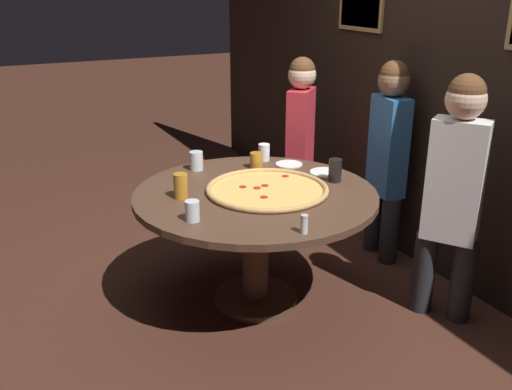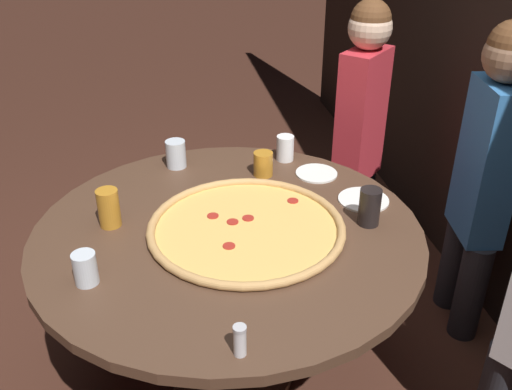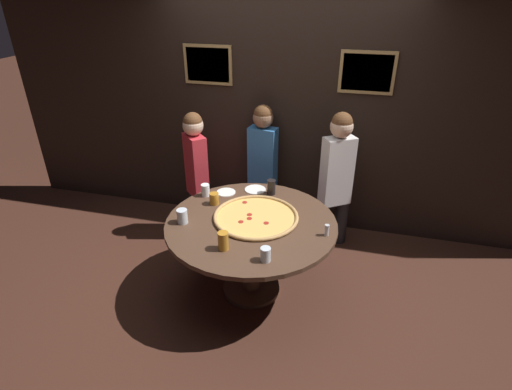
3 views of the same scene
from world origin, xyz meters
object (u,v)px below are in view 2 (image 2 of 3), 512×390
at_px(drink_cup_beside_pizza, 285,148).
at_px(diner_centre_back, 486,169).
at_px(drink_cup_near_right, 263,164).
at_px(diner_far_left, 361,121).
at_px(condiment_shaker, 240,340).
at_px(drink_cup_far_left, 176,154).
at_px(white_plate_far_back, 363,200).
at_px(drink_cup_by_shaker, 109,208).
at_px(dining_table, 229,261).
at_px(giant_pizza, 246,227).
at_px(white_plate_beside_cup, 316,173).
at_px(drink_cup_centre_back, 85,268).
at_px(drink_cup_front_edge, 370,207).

bearing_deg(drink_cup_beside_pizza, diner_centre_back, 65.13).
relative_size(drink_cup_near_right, diner_far_left, 0.08).
bearing_deg(condiment_shaker, drink_cup_near_right, 165.98).
bearing_deg(diner_centre_back, drink_cup_far_left, 82.09).
height_order(drink_cup_near_right, white_plate_far_back, drink_cup_near_right).
xyz_separation_m(drink_cup_by_shaker, drink_cup_near_right, (-0.30, 0.63, -0.02)).
distance_m(dining_table, drink_cup_far_left, 0.61).
distance_m(giant_pizza, drink_cup_far_left, 0.62).
distance_m(dining_table, diner_centre_back, 1.15).
bearing_deg(white_plate_beside_cup, white_plate_far_back, 25.95).
distance_m(drink_cup_beside_pizza, drink_cup_centre_back, 1.12).
xyz_separation_m(drink_cup_by_shaker, diner_far_left, (-0.70, 1.21, -0.03)).
bearing_deg(drink_cup_centre_back, drink_cup_near_right, 132.60).
xyz_separation_m(drink_cup_by_shaker, white_plate_beside_cup, (-0.26, 0.86, -0.07)).
bearing_deg(diner_far_left, diner_centre_back, -107.29).
xyz_separation_m(giant_pizza, drink_cup_beside_pizza, (-0.56, 0.27, 0.04)).
xyz_separation_m(drink_cup_near_right, white_plate_far_back, (0.29, 0.35, -0.05)).
height_order(drink_cup_beside_pizza, diner_centre_back, diner_centre_back).
bearing_deg(dining_table, condiment_shaker, -4.47).
height_order(drink_cup_far_left, condiment_shaker, drink_cup_far_left).
bearing_deg(drink_cup_far_left, white_plate_beside_cup, 72.94).
xyz_separation_m(drink_cup_near_right, condiment_shaker, (1.03, -0.26, -0.00)).
bearing_deg(drink_cup_beside_pizza, white_plate_beside_cup, 32.04).
height_order(drink_cup_by_shaker, condiment_shaker, drink_cup_by_shaker).
xyz_separation_m(giant_pizza, white_plate_far_back, (-0.13, 0.50, -0.01)).
distance_m(drink_cup_far_left, white_plate_beside_cup, 0.62).
distance_m(drink_cup_centre_back, white_plate_beside_cup, 1.10).
height_order(white_plate_far_back, white_plate_beside_cup, same).
xyz_separation_m(dining_table, drink_cup_far_left, (-0.55, -0.16, 0.21)).
distance_m(dining_table, drink_cup_beside_pizza, 0.66).
relative_size(drink_cup_far_left, drink_cup_beside_pizza, 1.06).
bearing_deg(condiment_shaker, white_plate_far_back, 140.43).
relative_size(dining_table, drink_cup_beside_pizza, 12.45).
xyz_separation_m(giant_pizza, condiment_shaker, (0.61, -0.11, 0.04)).
xyz_separation_m(drink_cup_beside_pizza, diner_far_left, (-0.27, 0.45, -0.01)).
distance_m(giant_pizza, drink_cup_beside_pizza, 0.62).
distance_m(drink_cup_near_right, condiment_shaker, 1.06).
xyz_separation_m(drink_cup_beside_pizza, drink_cup_near_right, (0.13, -0.13, -0.00)).
relative_size(giant_pizza, diner_far_left, 0.52).
height_order(diner_far_left, diner_centre_back, diner_centre_back).
relative_size(drink_cup_by_shaker, diner_far_left, 0.11).
xyz_separation_m(drink_cup_far_left, drink_cup_beside_pizza, (0.02, 0.49, -0.00)).
bearing_deg(drink_cup_front_edge, giant_pizza, -93.85).
distance_m(condiment_shaker, diner_centre_back, 1.41).
xyz_separation_m(giant_pizza, drink_cup_by_shaker, (-0.13, -0.49, 0.06)).
bearing_deg(drink_cup_by_shaker, white_plate_far_back, 90.51).
bearing_deg(drink_cup_far_left, white_plate_far_back, 58.65).
bearing_deg(drink_cup_far_left, condiment_shaker, 5.25).
bearing_deg(white_plate_far_back, dining_table, -78.96).
relative_size(white_plate_beside_cup, condiment_shaker, 1.87).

